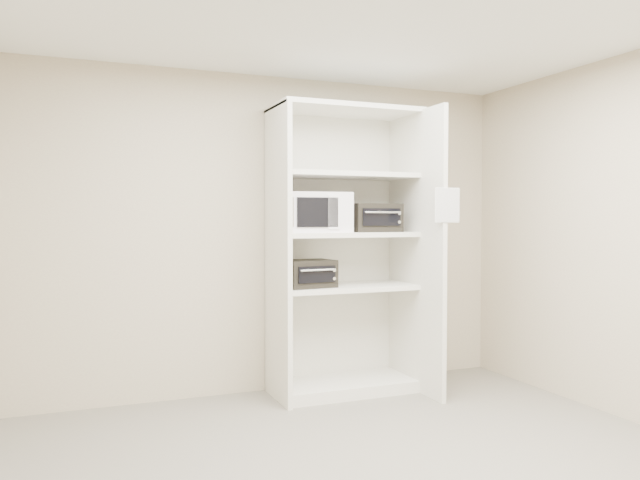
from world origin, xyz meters
name	(u,v)px	position (x,y,z in m)	size (l,w,h in m)	color
floor	(368,480)	(0.00, 0.00, 0.00)	(4.50, 4.00, 0.01)	slate
wall_back	(264,234)	(0.00, 2.00, 1.35)	(4.50, 0.02, 2.70)	#C2B898
shelving_unit	(349,260)	(0.67, 1.70, 1.13)	(1.24, 0.92, 2.42)	silver
microwave	(314,212)	(0.34, 1.70, 1.54)	(0.55, 0.42, 0.33)	white
toaster_oven_upper	(373,218)	(0.87, 1.65, 1.49)	(0.42, 0.32, 0.24)	black
toaster_oven_lower	(308,274)	(0.27, 1.64, 1.03)	(0.40, 0.30, 0.22)	black
paper_sign	(447,205)	(1.23, 1.07, 1.59)	(0.21, 0.01, 0.27)	white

